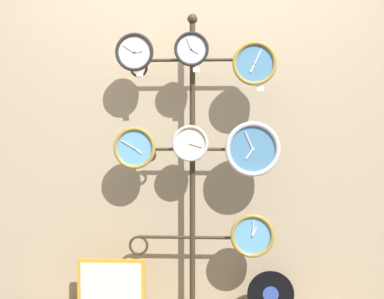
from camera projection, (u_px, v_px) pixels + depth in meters
shop_wall at (194, 99)px, 2.91m from camera, size 4.40×0.04×2.80m
display_stand at (192, 224)px, 2.78m from camera, size 0.80×0.38×1.91m
clock_top_left at (135, 52)px, 2.68m from camera, size 0.23×0.04×0.23m
clock_top_center at (192, 49)px, 2.64m from camera, size 0.21×0.04×0.21m
clock_top_right at (255, 64)px, 2.63m from camera, size 0.26×0.04×0.26m
clock_middle_left at (135, 148)px, 2.70m from camera, size 0.26×0.04×0.26m
clock_middle_center at (190, 143)px, 2.67m from camera, size 0.22×0.04×0.22m
clock_middle_right at (253, 149)px, 2.66m from camera, size 0.33×0.04×0.33m
clock_bottom_right at (252, 236)px, 2.65m from camera, size 0.26×0.04×0.26m
vinyl_record at (271, 294)px, 2.72m from camera, size 0.28×0.01×0.28m
picture_frame at (111, 287)px, 2.76m from camera, size 0.42×0.02×0.34m
price_tag_upper at (140, 74)px, 2.68m from camera, size 0.04×0.00×0.03m
price_tag_mid at (196, 69)px, 2.64m from camera, size 0.04×0.00×0.03m
price_tag_lower at (261, 88)px, 2.63m from camera, size 0.04×0.00×0.03m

